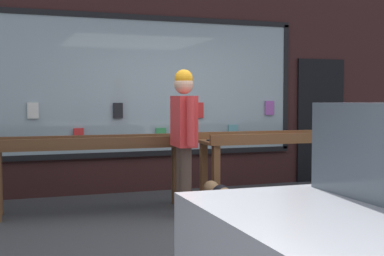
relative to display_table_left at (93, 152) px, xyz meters
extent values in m
plane|color=#38383A|center=(1.36, -1.06, -0.76)|extent=(40.00, 40.00, 0.00)
cube|color=#331919|center=(1.36, 1.34, 0.93)|extent=(8.97, 0.20, 3.39)
cube|color=#8C9EA8|center=(0.90, 1.21, 0.85)|extent=(5.03, 0.03, 2.06)
cube|color=black|center=(0.90, 1.21, 1.88)|extent=(5.11, 0.06, 0.08)
cube|color=black|center=(0.90, 1.21, -0.17)|extent=(5.11, 0.06, 0.08)
cube|color=black|center=(3.41, 1.21, 0.85)|extent=(0.08, 0.06, 2.06)
cube|color=silver|center=(-0.65, 1.17, 0.50)|extent=(0.16, 0.03, 0.23)
cube|color=red|center=(-0.02, 1.17, 0.12)|extent=(0.15, 0.03, 0.24)
cube|color=black|center=(0.57, 1.17, 0.49)|extent=(0.14, 0.03, 0.22)
cube|color=#338C4C|center=(1.23, 1.17, 0.11)|extent=(0.16, 0.03, 0.22)
cube|color=red|center=(1.87, 1.17, 0.48)|extent=(0.13, 0.03, 0.24)
cube|color=#5999A5|center=(2.44, 1.17, 0.12)|extent=(0.16, 0.03, 0.25)
cube|color=#994CA5|center=(3.10, 1.17, 0.51)|extent=(0.16, 0.03, 0.23)
cube|color=black|center=(4.11, 1.21, 0.29)|extent=(0.90, 0.04, 2.10)
cube|color=brown|center=(1.12, -0.24, -0.35)|extent=(0.09, 0.09, 0.82)
cube|color=brown|center=(1.13, 0.15, -0.35)|extent=(0.09, 0.09, 0.82)
cube|color=brown|center=(0.00, 0.00, 0.08)|extent=(2.48, 0.65, 0.04)
cube|color=brown|center=(-0.01, -0.24, 0.14)|extent=(2.46, 0.16, 0.12)
cube|color=brown|center=(0.01, 0.25, 0.14)|extent=(2.46, 0.16, 0.12)
cube|color=orange|center=(-1.06, 0.00, 0.10)|extent=(0.22, 0.26, 0.02)
cube|color=#994CA5|center=(-0.70, -0.04, 0.10)|extent=(0.19, 0.24, 0.02)
cube|color=red|center=(-0.39, -0.02, 0.10)|extent=(0.19, 0.24, 0.02)
cube|color=#2659B2|center=(0.00, -0.05, 0.11)|extent=(0.19, 0.25, 0.03)
cube|color=#994CA5|center=(0.39, -0.11, 0.11)|extent=(0.18, 0.21, 0.03)
cube|color=#338C4C|center=(0.70, -0.01, 0.11)|extent=(0.18, 0.21, 0.03)
cube|color=silver|center=(1.10, -0.11, 0.11)|extent=(0.15, 0.21, 0.03)
cube|color=brown|center=(1.58, -0.20, -0.35)|extent=(0.09, 0.09, 0.81)
cube|color=brown|center=(3.83, -0.29, -0.35)|extent=(0.09, 0.09, 0.81)
cube|color=brown|center=(1.60, 0.30, -0.35)|extent=(0.09, 0.09, 0.81)
cube|color=brown|center=(3.85, 0.21, -0.35)|extent=(0.09, 0.09, 0.81)
cube|color=brown|center=(2.72, 0.00, 0.07)|extent=(2.48, 0.76, 0.04)
cube|color=brown|center=(2.70, -0.30, 0.13)|extent=(2.46, 0.16, 0.12)
cube|color=brown|center=(2.73, 0.30, 0.13)|extent=(2.46, 0.16, 0.12)
cube|color=black|center=(1.62, -0.04, 0.10)|extent=(0.16, 0.21, 0.02)
cube|color=black|center=(1.90, 0.14, 0.10)|extent=(0.17, 0.24, 0.02)
cube|color=#2659B2|center=(2.22, 0.23, 0.10)|extent=(0.20, 0.25, 0.02)
cube|color=yellow|center=(2.48, 0.04, 0.10)|extent=(0.20, 0.24, 0.02)
cube|color=orange|center=(2.75, 0.00, 0.11)|extent=(0.16, 0.24, 0.03)
cube|color=red|center=(3.01, 0.09, 0.10)|extent=(0.18, 0.23, 0.02)
cube|color=#5999A5|center=(3.29, 0.04, 0.11)|extent=(0.14, 0.23, 0.03)
cube|color=orange|center=(3.49, -0.14, 0.11)|extent=(0.20, 0.23, 0.03)
cube|color=#994CA5|center=(3.76, 0.10, 0.11)|extent=(0.19, 0.25, 0.03)
cylinder|color=#4C382D|center=(0.97, -0.72, -0.33)|extent=(0.14, 0.14, 0.86)
cylinder|color=#4C382D|center=(0.98, -0.56, -0.33)|extent=(0.14, 0.14, 0.86)
cube|color=red|center=(0.98, -0.64, 0.40)|extent=(0.25, 0.50, 0.61)
cylinder|color=red|center=(0.96, -0.94, 0.41)|extent=(0.09, 0.09, 0.58)
cylinder|color=red|center=(1.00, -0.34, 0.41)|extent=(0.09, 0.09, 0.58)
sphere|color=tan|center=(0.98, -0.64, 0.84)|extent=(0.23, 0.23, 0.23)
sphere|color=orange|center=(0.98, -0.64, 0.91)|extent=(0.22, 0.22, 0.22)
ellipsoid|color=#99724C|center=(1.39, -0.82, -0.49)|extent=(0.28, 0.43, 0.22)
ellipsoid|color=black|center=(1.39, -0.82, -0.48)|extent=(0.27, 0.27, 0.23)
sphere|color=#99724C|center=(1.36, -0.58, -0.45)|extent=(0.20, 0.20, 0.20)
cylinder|color=#99724C|center=(1.43, -1.04, -0.46)|extent=(0.04, 0.10, 0.12)
cylinder|color=#99724C|center=(1.43, -0.69, -0.68)|extent=(0.04, 0.04, 0.16)
cylinder|color=#99724C|center=(1.32, -0.71, -0.68)|extent=(0.04, 0.04, 0.16)
cylinder|color=#99724C|center=(1.47, -0.93, -0.68)|extent=(0.04, 0.04, 0.16)
cylinder|color=#99724C|center=(1.36, -0.94, -0.68)|extent=(0.04, 0.04, 0.16)
camera|label=1|loc=(-1.12, -6.68, 0.68)|focal=50.00mm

